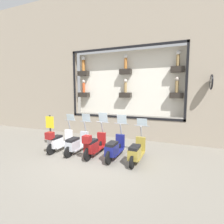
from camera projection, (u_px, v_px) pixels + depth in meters
ground_plane at (95, 160)px, 6.67m from camera, size 120.00×120.00×0.00m
building_facade at (125, 61)px, 9.49m from camera, size 1.25×36.00×8.30m
scooter_olive_0 at (136, 152)px, 6.41m from camera, size 1.79×0.60×1.52m
scooter_navy_1 at (115, 148)px, 6.75m from camera, size 1.80×0.61×1.64m
scooter_red_2 at (94, 145)px, 7.02m from camera, size 1.80×0.60×1.68m
scooter_silver_3 at (76, 143)px, 7.40m from camera, size 1.79×0.60×1.58m
scooter_white_4 at (59, 141)px, 7.67m from camera, size 1.79×0.60×1.53m
shop_sign_post at (50, 130)px, 8.16m from camera, size 0.36×0.45×1.52m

